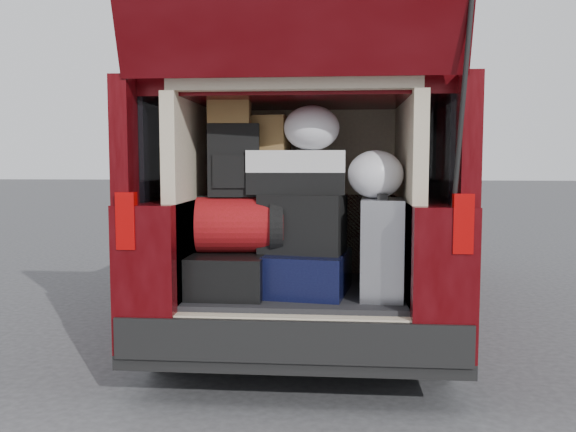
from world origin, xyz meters
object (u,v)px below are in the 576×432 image
at_px(black_hardshell, 231,272).
at_px(red_duffel, 240,224).
at_px(backpack, 234,160).
at_px(navy_hardshell, 308,272).
at_px(twotone_duffel, 296,172).
at_px(silver_roller, 382,248).
at_px(black_soft_case, 303,223).

height_order(black_hardshell, red_duffel, red_duffel).
bearing_deg(red_duffel, backpack, 143.66).
xyz_separation_m(navy_hardshell, twotone_duffel, (-0.07, 0.05, 0.59)).
bearing_deg(backpack, red_duffel, -36.20).
relative_size(silver_roller, backpack, 1.33).
height_order(black_soft_case, backpack, backpack).
relative_size(navy_hardshell, black_soft_case, 1.15).
xyz_separation_m(navy_hardshell, black_soft_case, (-0.03, -0.01, 0.29)).
distance_m(navy_hardshell, black_soft_case, 0.30).
xyz_separation_m(black_hardshell, red_duffel, (0.05, 0.02, 0.29)).
xyz_separation_m(black_hardshell, twotone_duffel, (0.38, 0.08, 0.60)).
height_order(silver_roller, red_duffel, red_duffel).
bearing_deg(navy_hardshell, silver_roller, -4.70).
relative_size(silver_roller, red_duffel, 1.12).
bearing_deg(twotone_duffel, backpack, -175.05).
distance_m(black_hardshell, black_soft_case, 0.52).
xyz_separation_m(silver_roller, black_soft_case, (-0.46, 0.09, 0.13)).
xyz_separation_m(navy_hardshell, silver_roller, (0.42, -0.10, 0.16)).
xyz_separation_m(black_soft_case, backpack, (-0.41, 0.02, 0.37)).
bearing_deg(silver_roller, backpack, 175.86).
height_order(red_duffel, twotone_duffel, twotone_duffel).
xyz_separation_m(black_hardshell, navy_hardshell, (0.46, 0.03, 0.00)).
height_order(silver_roller, twotone_duffel, twotone_duffel).
relative_size(red_duffel, backpack, 1.19).
height_order(navy_hardshell, red_duffel, red_duffel).
height_order(black_hardshell, twotone_duffel, twotone_duffel).
bearing_deg(red_duffel, navy_hardshell, -4.09).
relative_size(black_soft_case, backpack, 1.12).
relative_size(navy_hardshell, backpack, 1.29).
bearing_deg(red_duffel, twotone_duffel, 4.82).
distance_m(black_hardshell, red_duffel, 0.29).
bearing_deg(black_soft_case, backpack, -172.05).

